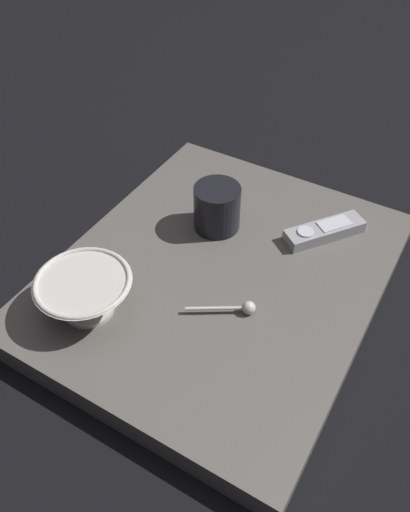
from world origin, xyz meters
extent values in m
plane|color=black|center=(0.00, 0.00, 0.00)|extent=(6.00, 6.00, 0.00)
cube|color=#5B5651|center=(0.00, 0.00, 0.02)|extent=(0.52, 0.63, 0.05)
cylinder|color=beige|center=(0.14, 0.19, 0.05)|extent=(0.08, 0.08, 0.01)
cone|color=beige|center=(0.14, 0.19, 0.09)|extent=(0.15, 0.15, 0.06)
torus|color=beige|center=(0.14, 0.19, 0.12)|extent=(0.15, 0.15, 0.01)
cylinder|color=black|center=(0.06, -0.10, 0.09)|extent=(0.09, 0.09, 0.09)
cylinder|color=silver|center=(-0.04, 0.09, 0.06)|extent=(0.08, 0.06, 0.01)
sphere|color=silver|center=(-0.09, 0.06, 0.06)|extent=(0.02, 0.02, 0.02)
cube|color=#9E9EA3|center=(-0.13, -0.17, 0.06)|extent=(0.13, 0.15, 0.02)
cylinder|color=silver|center=(-0.10, -0.14, 0.07)|extent=(0.03, 0.03, 0.00)
cube|color=silver|center=(-0.14, -0.19, 0.07)|extent=(0.06, 0.07, 0.00)
camera|label=1|loc=(-0.30, 0.55, 0.70)|focal=36.21mm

